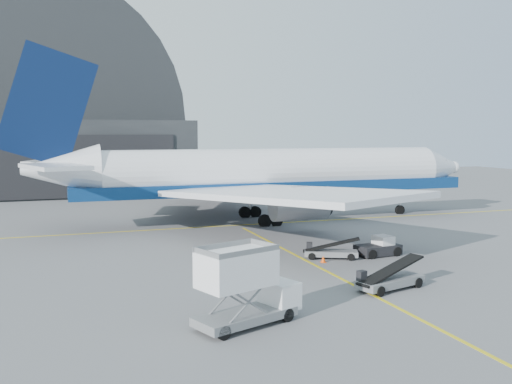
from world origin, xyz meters
name	(u,v)px	position (x,y,z in m)	size (l,w,h in m)	color
ground	(316,265)	(0.00, 0.00, 0.00)	(200.00, 200.00, 0.00)	#565659
taxi_lines	(260,237)	(0.00, 12.67, 0.01)	(80.00, 42.12, 0.02)	gold
hangar	(34,136)	(-22.00, 64.95, 9.54)	(50.00, 28.30, 28.00)	black
distant_bldg_a	(334,179)	(38.00, 72.00, 0.00)	(14.00, 8.00, 4.00)	black
distant_bldg_b	(411,178)	(55.00, 68.00, 0.00)	(8.00, 6.00, 2.80)	slate
airliner	(259,175)	(3.13, 21.71, 5.35)	(54.47, 52.82, 19.12)	white
catering_truck	(244,287)	(-9.32, -11.13, 2.05)	(6.28, 4.10, 4.06)	slate
pushback_tug	(379,248)	(6.49, 1.62, 0.62)	(3.77, 2.45, 1.65)	black
belt_loader_a	(389,280)	(1.69, -7.58, 0.61)	(5.29, 2.92, 1.98)	slate
belt_loader_b	(330,252)	(2.18, 1.87, 0.53)	(4.50, 3.05, 1.72)	slate
traffic_cone	(323,259)	(1.01, 0.74, 0.26)	(0.38, 0.38, 0.55)	#FF4C08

